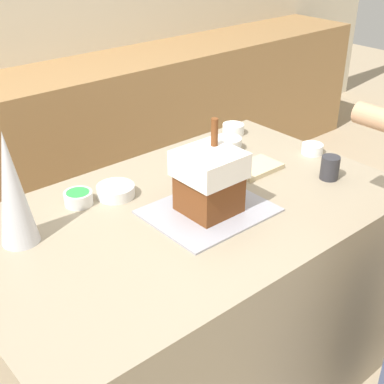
{
  "coord_description": "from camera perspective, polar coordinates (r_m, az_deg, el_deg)",
  "views": [
    {
      "loc": [
        -1.05,
        -1.25,
        1.87
      ],
      "look_at": [
        0.02,
        0.0,
        0.97
      ],
      "focal_mm": 50.0,
      "sensor_mm": 36.0,
      "label": 1
    }
  ],
  "objects": [
    {
      "name": "cookbook",
      "position": [
        2.17,
        6.8,
        2.57
      ],
      "size": [
        0.2,
        0.13,
        0.02
      ],
      "color": "#CCB78C",
      "rests_on": "kitchen_island"
    },
    {
      "name": "candy_bowl_far_left",
      "position": [
        1.95,
        -12.03,
        -0.58
      ],
      "size": [
        0.1,
        0.1,
        0.05
      ],
      "color": "silver",
      "rests_on": "kitchen_island"
    },
    {
      "name": "kitchen_island",
      "position": [
        2.16,
        -0.44,
        -12.27
      ],
      "size": [
        1.58,
        0.95,
        0.91
      ],
      "color": "gray",
      "rests_on": "ground_plane"
    },
    {
      "name": "candy_bowl_center_rear",
      "position": [
        2.36,
        12.71,
        4.57
      ],
      "size": [
        0.09,
        0.09,
        0.04
      ],
      "color": "white",
      "rests_on": "kitchen_island"
    },
    {
      "name": "candy_bowl_near_tray_right",
      "position": [
        2.34,
        3.84,
        5.21
      ],
      "size": [
        0.12,
        0.12,
        0.05
      ],
      "color": "silver",
      "rests_on": "kitchen_island"
    },
    {
      "name": "candy_bowl_near_tray_left",
      "position": [
        2.51,
        4.42,
        6.76
      ],
      "size": [
        0.1,
        0.1,
        0.05
      ],
      "color": "white",
      "rests_on": "kitchen_island"
    },
    {
      "name": "gingerbread_house",
      "position": [
        1.81,
        1.84,
        1.29
      ],
      "size": [
        0.2,
        0.2,
        0.32
      ],
      "color": "brown",
      "rests_on": "baking_tray"
    },
    {
      "name": "decorative_tree",
      "position": [
        1.71,
        -18.65,
        0.29
      ],
      "size": [
        0.12,
        0.12,
        0.38
      ],
      "color": "silver",
      "rests_on": "kitchen_island"
    },
    {
      "name": "mug",
      "position": [
        2.14,
        14.49,
        2.52
      ],
      "size": [
        0.07,
        0.07,
        0.09
      ],
      "color": "#2D2D33",
      "rests_on": "kitchen_island"
    },
    {
      "name": "back_cabinet_block",
      "position": [
        3.43,
        -19.2,
        3.01
      ],
      "size": [
        6.0,
        0.6,
        0.95
      ],
      "color": "#9E7547",
      "rests_on": "ground_plane"
    },
    {
      "name": "candy_bowl_front_corner",
      "position": [
        1.98,
        -8.14,
        0.17
      ],
      "size": [
        0.14,
        0.14,
        0.04
      ],
      "color": "white",
      "rests_on": "kitchen_island"
    },
    {
      "name": "baking_tray",
      "position": [
        1.87,
        1.78,
        -2.03
      ],
      "size": [
        0.42,
        0.34,
        0.01
      ],
      "color": "#9E9EA8",
      "rests_on": "kitchen_island"
    }
  ]
}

